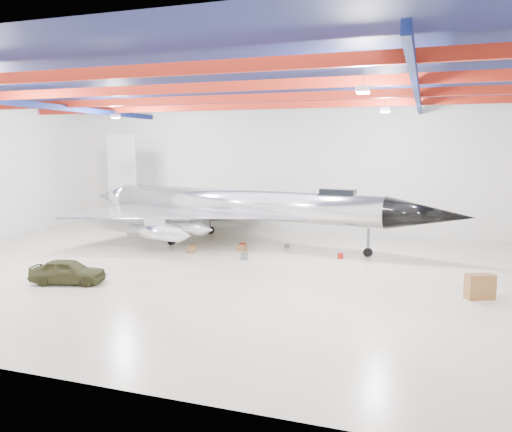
% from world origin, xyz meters
% --- Properties ---
extents(floor, '(40.00, 40.00, 0.00)m').
position_xyz_m(floor, '(0.00, 0.00, 0.00)').
color(floor, '#BBB294').
rests_on(floor, ground).
extents(wall_back, '(40.00, 0.00, 40.00)m').
position_xyz_m(wall_back, '(0.00, 15.00, 5.50)').
color(wall_back, silver).
rests_on(wall_back, floor).
extents(ceiling, '(40.00, 40.00, 0.00)m').
position_xyz_m(ceiling, '(0.00, 0.00, 11.00)').
color(ceiling, '#0A0F38').
rests_on(ceiling, wall_back).
extents(ceiling_structure, '(39.50, 29.50, 1.08)m').
position_xyz_m(ceiling_structure, '(0.00, 0.00, 10.32)').
color(ceiling_structure, maroon).
rests_on(ceiling_structure, ceiling).
extents(jet_aircraft, '(30.72, 19.99, 8.40)m').
position_xyz_m(jet_aircraft, '(-0.67, 7.88, 2.75)').
color(jet_aircraft, silver).
rests_on(jet_aircraft, floor).
extents(jeep, '(4.25, 2.58, 1.35)m').
position_xyz_m(jeep, '(-5.53, -5.57, 0.68)').
color(jeep, '#35351A').
rests_on(jeep, floor).
extents(desk, '(1.48, 1.15, 1.22)m').
position_xyz_m(desk, '(15.35, -1.43, 0.61)').
color(desk, brown).
rests_on(desk, floor).
extents(crate_ply, '(0.54, 0.44, 0.36)m').
position_xyz_m(crate_ply, '(-3.14, 4.87, 0.18)').
color(crate_ply, olive).
rests_on(crate_ply, floor).
extents(toolbox_red, '(0.43, 0.35, 0.30)m').
position_xyz_m(toolbox_red, '(-0.02, 6.89, 0.15)').
color(toolbox_red, '#A41310').
rests_on(toolbox_red, floor).
extents(engine_drum, '(0.60, 0.60, 0.45)m').
position_xyz_m(engine_drum, '(1.56, 2.88, 0.23)').
color(engine_drum, '#59595B').
rests_on(engine_drum, floor).
extents(parts_bin, '(0.72, 0.66, 0.41)m').
position_xyz_m(parts_bin, '(0.41, 5.51, 0.21)').
color(parts_bin, olive).
rests_on(parts_bin, floor).
extents(crate_small, '(0.37, 0.30, 0.26)m').
position_xyz_m(crate_small, '(-9.50, 8.74, 0.13)').
color(crate_small, '#59595B').
rests_on(crate_small, floor).
extents(tool_chest, '(0.50, 0.50, 0.37)m').
position_xyz_m(tool_chest, '(7.49, 5.26, 0.18)').
color(tool_chest, '#A41310').
rests_on(tool_chest, floor).
extents(oil_barrel, '(0.54, 0.44, 0.37)m').
position_xyz_m(oil_barrel, '(-2.70, 3.71, 0.19)').
color(oil_barrel, olive).
rests_on(oil_barrel, floor).
extents(spares_box, '(0.41, 0.41, 0.34)m').
position_xyz_m(spares_box, '(3.24, 7.45, 0.17)').
color(spares_box, '#59595B').
rests_on(spares_box, floor).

